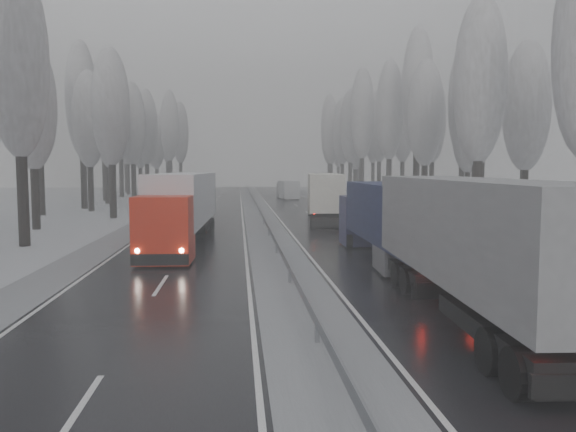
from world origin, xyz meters
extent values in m
plane|color=silver|center=(0.00, 0.00, 0.00)|extent=(260.00, 260.00, 0.00)
cube|color=black|center=(5.25, 30.00, 0.01)|extent=(7.50, 200.00, 0.03)
cube|color=black|center=(-5.25, 30.00, 0.01)|extent=(7.50, 200.00, 0.03)
cube|color=gray|center=(0.00, 30.00, 0.02)|extent=(3.00, 200.00, 0.04)
cube|color=gray|center=(10.20, 30.00, 0.02)|extent=(2.40, 200.00, 0.04)
cube|color=gray|center=(-10.20, 30.00, 0.02)|extent=(2.40, 200.00, 0.04)
cube|color=slate|center=(0.00, 30.00, 0.60)|extent=(0.06, 200.00, 0.32)
cube|color=slate|center=(0.00, 28.00, 0.30)|extent=(0.12, 0.12, 0.60)
cube|color=slate|center=(0.00, 60.00, 0.30)|extent=(0.12, 0.12, 0.60)
cylinder|color=black|center=(14.51, 27.03, 2.81)|extent=(0.68, 0.68, 5.62)
ellipsoid|color=gray|center=(14.51, 27.03, 10.84)|extent=(3.60, 3.60, 11.48)
cylinder|color=black|center=(20.02, 31.03, 2.47)|extent=(0.64, 0.64, 4.94)
ellipsoid|color=gray|center=(20.02, 31.03, 9.53)|extent=(3.60, 3.60, 10.09)
cylinder|color=black|center=(17.90, 35.17, 2.66)|extent=(0.66, 0.66, 5.32)
ellipsoid|color=gray|center=(17.90, 35.17, 10.27)|extent=(3.60, 3.60, 10.88)
cylinder|color=black|center=(20.12, 39.17, 3.16)|extent=(0.72, 0.72, 6.31)
ellipsoid|color=gray|center=(20.12, 39.17, 12.17)|extent=(3.60, 3.60, 12.90)
cylinder|color=black|center=(17.02, 45.60, 2.69)|extent=(0.67, 0.67, 5.38)
ellipsoid|color=gray|center=(17.02, 45.60, 10.37)|extent=(3.60, 3.60, 10.98)
cylinder|color=black|center=(23.31, 49.60, 2.30)|extent=(0.62, 0.62, 4.59)
ellipsoid|color=gray|center=(23.31, 49.60, 8.86)|extent=(3.60, 3.60, 9.39)
cylinder|color=black|center=(17.90, 51.02, 3.47)|extent=(0.76, 0.76, 6.95)
ellipsoid|color=gray|center=(17.90, 51.02, 13.40)|extent=(3.60, 3.60, 14.19)
cylinder|color=black|center=(24.81, 55.02, 3.30)|extent=(0.74, 0.74, 6.59)
ellipsoid|color=gray|center=(24.81, 55.02, 12.71)|extent=(3.60, 3.60, 13.46)
cylinder|color=black|center=(17.56, 61.27, 3.18)|extent=(0.72, 0.72, 6.37)
ellipsoid|color=gray|center=(17.56, 61.27, 12.28)|extent=(3.60, 3.60, 13.01)
cylinder|color=black|center=(24.72, 65.27, 2.99)|extent=(0.70, 0.70, 5.97)
ellipsoid|color=gray|center=(24.72, 65.27, 11.52)|extent=(3.60, 3.60, 12.20)
cylinder|color=black|center=(16.34, 71.95, 3.33)|extent=(0.74, 0.74, 6.65)
ellipsoid|color=gray|center=(16.34, 71.95, 12.83)|extent=(3.60, 3.60, 13.59)
cylinder|color=black|center=(23.71, 75.95, 3.07)|extent=(0.71, 0.71, 6.14)
ellipsoid|color=gray|center=(23.71, 75.95, 11.84)|extent=(3.60, 3.60, 12.54)
cylinder|color=black|center=(16.56, 81.70, 3.03)|extent=(0.71, 0.71, 6.05)
ellipsoid|color=gray|center=(16.56, 81.70, 11.68)|extent=(3.60, 3.60, 12.37)
cylinder|color=black|center=(22.48, 85.70, 3.15)|extent=(0.72, 0.72, 6.30)
ellipsoid|color=gray|center=(22.48, 85.70, 12.15)|extent=(3.60, 3.60, 12.87)
cylinder|color=black|center=(16.63, 89.21, 2.94)|extent=(0.70, 0.70, 5.88)
ellipsoid|color=gray|center=(16.63, 89.21, 11.33)|extent=(3.60, 3.60, 12.00)
cylinder|color=black|center=(19.77, 93.21, 2.43)|extent=(0.64, 0.64, 4.86)
ellipsoid|color=gray|center=(19.77, 93.21, 9.37)|extent=(3.60, 3.60, 9.92)
cylinder|color=black|center=(15.73, 96.32, 2.99)|extent=(0.70, 0.70, 5.98)
ellipsoid|color=gray|center=(15.73, 96.32, 11.53)|extent=(3.60, 3.60, 12.21)
cylinder|color=black|center=(24.94, 100.32, 3.09)|extent=(0.71, 0.71, 6.19)
ellipsoid|color=gray|center=(24.94, 100.32, 11.93)|extent=(3.60, 3.60, 12.64)
cylinder|color=black|center=(17.04, 106.16, 3.43)|extent=(0.75, 0.75, 6.86)
ellipsoid|color=gray|center=(17.04, 106.16, 13.22)|extent=(3.60, 3.60, 14.01)
cylinder|color=black|center=(24.02, 110.16, 2.77)|extent=(0.68, 0.68, 5.55)
ellipsoid|color=gray|center=(24.02, 110.16, 10.70)|extent=(3.60, 3.60, 11.33)
cylinder|color=black|center=(18.73, 116.73, 3.05)|extent=(0.71, 0.71, 6.09)
ellipsoid|color=gray|center=(18.73, 116.73, 11.75)|extent=(3.60, 3.60, 12.45)
cylinder|color=black|center=(21.55, 120.73, 2.74)|extent=(0.67, 0.67, 5.49)
ellipsoid|color=gray|center=(21.55, 120.73, 10.58)|extent=(3.60, 3.60, 11.21)
cylinder|color=black|center=(-15.13, 24.57, 2.92)|extent=(0.69, 0.69, 5.83)
ellipsoid|color=gray|center=(-15.13, 24.57, 11.25)|extent=(3.60, 3.60, 11.92)
cylinder|color=black|center=(-17.75, 34.20, 2.52)|extent=(0.65, 0.65, 5.03)
ellipsoid|color=gray|center=(-17.75, 34.20, 9.70)|extent=(3.60, 3.60, 10.28)
cylinder|color=black|center=(-13.94, 43.73, 2.72)|extent=(0.67, 0.67, 5.44)
ellipsoid|color=gray|center=(-13.94, 43.73, 10.49)|extent=(3.60, 3.60, 11.11)
cylinder|color=black|center=(-21.85, 47.73, 2.86)|extent=(0.69, 0.69, 5.72)
ellipsoid|color=gray|center=(-21.85, 47.73, 11.04)|extent=(3.60, 3.60, 11.69)
cylinder|color=black|center=(-18.26, 52.71, 2.61)|extent=(0.66, 0.66, 5.23)
ellipsoid|color=gray|center=(-18.26, 52.71, 10.08)|extent=(3.60, 3.60, 10.68)
cylinder|color=black|center=(-20.05, 56.71, 3.30)|extent=(0.74, 0.74, 6.60)
ellipsoid|color=gray|center=(-20.05, 56.71, 12.74)|extent=(3.60, 3.60, 13.49)
cylinder|color=black|center=(-18.16, 62.35, 2.58)|extent=(0.65, 0.65, 5.16)
ellipsoid|color=gray|center=(-18.16, 62.35, 9.95)|extent=(3.60, 3.60, 10.54)
cylinder|color=black|center=(-19.54, 66.35, 2.90)|extent=(0.69, 0.69, 5.79)
ellipsoid|color=gray|center=(-19.54, 66.35, 11.18)|extent=(3.60, 3.60, 11.84)
cylinder|color=black|center=(-16.58, 69.11, 2.82)|extent=(0.68, 0.68, 5.64)
ellipsoid|color=gray|center=(-16.58, 69.11, 10.89)|extent=(3.60, 3.60, 11.53)
cylinder|color=black|center=(-21.42, 73.11, 3.28)|extent=(0.73, 0.73, 6.56)
ellipsoid|color=gray|center=(-21.42, 73.11, 12.65)|extent=(3.60, 3.60, 13.40)
cylinder|color=black|center=(-16.33, 79.19, 2.90)|extent=(0.69, 0.69, 5.79)
ellipsoid|color=gray|center=(-16.33, 79.19, 11.17)|extent=(3.60, 3.60, 11.84)
cylinder|color=black|center=(-21.09, 83.19, 3.32)|extent=(0.74, 0.74, 6.65)
ellipsoid|color=gray|center=(-21.09, 83.19, 12.82)|extent=(3.60, 3.60, 13.58)
cylinder|color=black|center=(-18.93, 88.54, 2.56)|extent=(0.65, 0.65, 5.12)
ellipsoid|color=gray|center=(-18.93, 88.54, 9.88)|extent=(3.60, 3.60, 10.46)
cylinder|color=black|center=(-21.82, 92.54, 2.92)|extent=(0.69, 0.69, 5.84)
ellipsoid|color=gray|center=(-21.82, 92.54, 11.26)|extent=(3.60, 3.60, 11.92)
cylinder|color=black|center=(-15.07, 99.33, 3.34)|extent=(0.74, 0.74, 6.67)
ellipsoid|color=gray|center=(-15.07, 99.33, 12.87)|extent=(3.60, 3.60, 13.63)
cylinder|color=black|center=(-24.20, 103.33, 3.15)|extent=(0.72, 0.72, 6.31)
ellipsoid|color=gray|center=(-24.20, 103.33, 12.16)|extent=(3.60, 3.60, 12.88)
cylinder|color=black|center=(-14.05, 108.72, 3.14)|extent=(0.72, 0.72, 6.29)
ellipsoid|color=gray|center=(-14.05, 108.72, 12.12)|extent=(3.60, 3.60, 12.84)
cylinder|color=black|center=(-19.66, 112.72, 2.43)|extent=(0.64, 0.64, 4.86)
ellipsoid|color=gray|center=(-19.66, 112.72, 9.36)|extent=(3.60, 3.60, 9.92)
cylinder|color=black|center=(-17.56, 115.31, 3.31)|extent=(0.74, 0.74, 6.63)
ellipsoid|color=gray|center=(-17.56, 115.31, 12.78)|extent=(3.60, 3.60, 13.54)
cylinder|color=black|center=(-20.33, 119.31, 2.89)|extent=(0.69, 0.69, 5.79)
ellipsoid|color=gray|center=(-20.33, 119.31, 11.16)|extent=(3.60, 3.60, 11.82)
cube|color=#535358|center=(5.45, 13.97, 1.78)|extent=(2.84, 2.94, 3.23)
cube|color=black|center=(5.52, 15.32, 2.53)|extent=(2.48, 0.24, 1.08)
cube|color=black|center=(5.53, 15.42, 0.48)|extent=(2.70, 0.31, 0.54)
cube|color=slate|center=(5.00, 5.58, 2.91)|extent=(3.49, 14.13, 3.02)
cube|color=black|center=(4.79, 1.71, 0.81)|extent=(2.68, 6.04, 0.48)
cylinder|color=black|center=(4.27, 13.17, 0.56)|extent=(0.44, 1.14, 1.12)
cylinder|color=black|center=(6.53, 13.05, 0.56)|extent=(0.44, 1.14, 1.12)
cylinder|color=black|center=(3.64, 1.34, 0.56)|extent=(0.44, 1.14, 1.12)
cylinder|color=black|center=(3.56, -0.06, 0.56)|extent=(0.44, 1.14, 1.12)
sphere|color=#FF0C05|center=(3.59, -1.49, 1.45)|extent=(0.22, 0.22, 0.22)
sphere|color=white|center=(4.51, 15.51, 0.92)|extent=(0.24, 0.24, 0.24)
sphere|color=white|center=(6.55, 15.40, 0.92)|extent=(0.24, 0.24, 0.24)
cube|color=#1C1C47|center=(5.36, 22.23, 1.61)|extent=(2.46, 2.56, 2.92)
cube|color=black|center=(5.38, 23.44, 2.29)|extent=(2.24, 0.13, 0.97)
cube|color=black|center=(5.38, 23.54, 0.44)|extent=(2.43, 0.18, 0.49)
cube|color=#131233|center=(5.27, 14.64, 2.63)|extent=(2.64, 12.68, 2.72)
cube|color=black|center=(5.19, 8.27, 0.54)|extent=(2.24, 0.14, 0.44)
cube|color=black|center=(5.22, 11.14, 0.73)|extent=(2.21, 5.38, 0.44)
cube|color=black|center=(5.19, 8.80, 0.34)|extent=(2.24, 0.09, 0.58)
cylinder|color=black|center=(4.33, 21.46, 0.51)|extent=(0.35, 1.02, 1.01)
cylinder|color=black|center=(6.37, 21.44, 0.51)|extent=(0.35, 1.02, 1.01)
cylinder|color=black|center=(4.20, 10.76, 0.51)|extent=(0.35, 1.02, 1.01)
cylinder|color=black|center=(6.24, 10.74, 0.51)|extent=(0.35, 1.02, 1.01)
cylinder|color=black|center=(4.18, 9.50, 0.51)|extent=(0.35, 1.02, 1.01)
cylinder|color=black|center=(6.22, 9.47, 0.51)|extent=(0.35, 1.02, 1.01)
sphere|color=#FF0C05|center=(4.26, 8.21, 1.31)|extent=(0.19, 0.19, 0.19)
sphere|color=#FF0C05|center=(6.11, 8.19, 1.31)|extent=(0.19, 0.19, 0.19)
sphere|color=white|center=(4.45, 23.58, 0.83)|extent=(0.21, 0.21, 0.21)
sphere|color=white|center=(6.30, 23.56, 0.83)|extent=(0.21, 0.21, 0.21)
cube|color=#B2AC9E|center=(6.20, 45.35, 1.71)|extent=(2.88, 2.97, 3.11)
cube|color=black|center=(6.35, 46.64, 2.44)|extent=(2.38, 0.37, 1.04)
cube|color=black|center=(6.36, 46.75, 0.47)|extent=(2.60, 0.44, 0.52)
cube|color=#B7B1A4|center=(5.31, 37.31, 2.80)|extent=(4.12, 13.70, 2.91)
cube|color=black|center=(4.56, 30.55, 0.57)|extent=(2.39, 0.39, 0.47)
cube|color=black|center=(4.89, 33.60, 0.78)|extent=(2.90, 5.93, 0.47)
cube|color=black|center=(4.62, 31.12, 0.36)|extent=(2.38, 0.33, 0.62)
cylinder|color=black|center=(5.03, 44.65, 0.54)|extent=(0.48, 1.11, 1.08)
cylinder|color=black|center=(7.20, 44.41, 0.54)|extent=(0.48, 1.11, 1.08)
cylinder|color=black|center=(3.77, 33.31, 0.54)|extent=(0.48, 1.11, 1.08)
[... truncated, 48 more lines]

